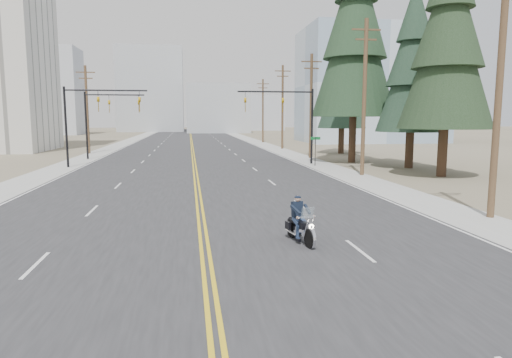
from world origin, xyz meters
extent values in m
plane|color=#776D56|center=(0.00, 0.00, 0.00)|extent=(400.00, 400.00, 0.00)
cube|color=#303033|center=(0.00, 70.00, 0.01)|extent=(20.00, 200.00, 0.01)
cube|color=#A5A5A0|center=(-11.50, 70.00, 0.01)|extent=(3.00, 200.00, 0.01)
cube|color=#A5A5A0|center=(11.50, 70.00, 0.01)|extent=(3.00, 200.00, 0.01)
cylinder|color=black|center=(-11.00, 32.00, 3.50)|extent=(0.20, 0.20, 7.00)
cylinder|color=black|center=(-7.50, 32.00, 6.70)|extent=(7.00, 0.14, 0.14)
imported|color=#BF8C0C|center=(-8.20, 32.00, 6.05)|extent=(0.21, 0.26, 1.30)
imported|color=#BF8C0C|center=(-4.70, 32.00, 6.05)|extent=(0.21, 0.26, 1.30)
cylinder|color=black|center=(11.00, 32.00, 3.50)|extent=(0.20, 0.20, 7.00)
cylinder|color=black|center=(7.50, 32.00, 6.70)|extent=(7.00, 0.14, 0.14)
imported|color=#BF8C0C|center=(8.20, 32.00, 6.05)|extent=(0.21, 0.26, 1.30)
imported|color=#BF8C0C|center=(4.70, 32.00, 6.05)|extent=(0.21, 0.26, 1.30)
cylinder|color=black|center=(-11.00, 40.00, 3.50)|extent=(0.20, 0.20, 7.00)
cylinder|color=black|center=(-8.00, 40.00, 6.70)|extent=(6.00, 0.14, 0.14)
imported|color=#BF8C0C|center=(-8.60, 40.00, 6.05)|extent=(0.21, 0.26, 1.30)
imported|color=#BF8C0C|center=(-5.60, 40.00, 6.05)|extent=(0.21, 0.26, 1.30)
cylinder|color=black|center=(10.80, 30.00, 1.30)|extent=(0.06, 0.06, 2.60)
cube|color=#0C5926|center=(10.80, 30.00, 2.50)|extent=(0.90, 0.03, 0.25)
cylinder|color=brown|center=(12.50, 8.00, 5.50)|extent=(0.30, 0.30, 11.00)
cylinder|color=brown|center=(12.50, 23.00, 5.75)|extent=(0.30, 0.30, 11.50)
cube|color=brown|center=(12.50, 23.00, 10.70)|extent=(2.20, 0.12, 0.12)
cube|color=brown|center=(12.50, 23.00, 10.00)|extent=(1.60, 0.12, 0.12)
cylinder|color=brown|center=(12.50, 38.00, 5.50)|extent=(0.30, 0.30, 11.00)
cube|color=brown|center=(12.50, 38.00, 10.20)|extent=(2.20, 0.12, 0.12)
cube|color=brown|center=(12.50, 38.00, 9.50)|extent=(1.60, 0.12, 0.12)
cylinder|color=brown|center=(12.50, 53.00, 5.75)|extent=(0.30, 0.30, 11.50)
cube|color=brown|center=(12.50, 53.00, 10.70)|extent=(2.20, 0.12, 0.12)
cube|color=brown|center=(12.50, 53.00, 10.00)|extent=(1.60, 0.12, 0.12)
cylinder|color=brown|center=(12.50, 70.00, 5.50)|extent=(0.30, 0.30, 11.00)
cube|color=brown|center=(12.50, 70.00, 10.20)|extent=(2.20, 0.12, 0.12)
cube|color=brown|center=(12.50, 70.00, 9.50)|extent=(1.60, 0.12, 0.12)
cylinder|color=brown|center=(-12.50, 48.00, 5.25)|extent=(0.30, 0.30, 10.50)
cube|color=brown|center=(-12.50, 48.00, 9.70)|extent=(2.20, 0.12, 0.12)
cube|color=brown|center=(-12.50, 48.00, 9.00)|extent=(1.60, 0.12, 0.12)
cube|color=#9EB5CC|center=(32.00, 70.00, 10.00)|extent=(24.00, 16.00, 20.00)
cube|color=#B7BCC6|center=(-35.00, 115.00, 11.00)|extent=(14.00, 12.00, 22.00)
cube|color=#ADB2B7|center=(8.00, 125.00, 7.00)|extent=(18.00, 14.00, 14.00)
cube|color=#B7BCC6|center=(40.00, 110.00, 9.00)|extent=(16.00, 12.00, 18.00)
cube|color=#ADB2B7|center=(-12.00, 140.00, 13.00)|extent=(20.00, 15.00, 26.00)
cube|color=#B7BCC6|center=(25.00, 150.00, 6.00)|extent=(14.00, 14.00, 12.00)
cube|color=#ADB2B7|center=(-50.00, 130.00, 8.00)|extent=(12.00, 12.00, 16.00)
cylinder|color=#382619|center=(18.08, 21.48, 1.77)|extent=(0.69, 0.69, 3.54)
cone|color=black|center=(18.08, 21.48, 8.85)|extent=(6.69, 6.69, 10.62)
cone|color=black|center=(18.08, 21.48, 11.86)|extent=(5.02, 5.02, 7.97)
cylinder|color=#382619|center=(18.44, 27.30, 1.57)|extent=(0.69, 0.69, 3.15)
cone|color=#172F1F|center=(18.44, 27.30, 7.87)|extent=(5.90, 5.90, 9.44)
cone|color=#172F1F|center=(18.44, 27.30, 10.54)|extent=(4.43, 4.43, 7.08)
cone|color=#172F1F|center=(18.44, 27.30, 13.22)|extent=(2.95, 2.95, 5.03)
cylinder|color=#382619|center=(15.25, 32.72, 2.22)|extent=(0.78, 0.78, 4.44)
cone|color=#18311A|center=(15.25, 32.72, 11.10)|extent=(7.99, 7.99, 13.32)
cone|color=#18311A|center=(15.25, 32.72, 14.88)|extent=(5.99, 5.99, 9.99)
cylinder|color=#382619|center=(17.92, 43.77, 1.55)|extent=(0.72, 0.72, 3.10)
cone|color=#172E1F|center=(17.92, 43.77, 7.75)|extent=(5.79, 5.79, 9.30)
cone|color=#172E1F|center=(17.92, 43.77, 10.39)|extent=(4.34, 4.34, 6.98)
cone|color=#172E1F|center=(17.92, 43.77, 13.02)|extent=(2.89, 2.89, 4.96)
camera|label=1|loc=(-0.46, -9.79, 4.33)|focal=32.00mm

